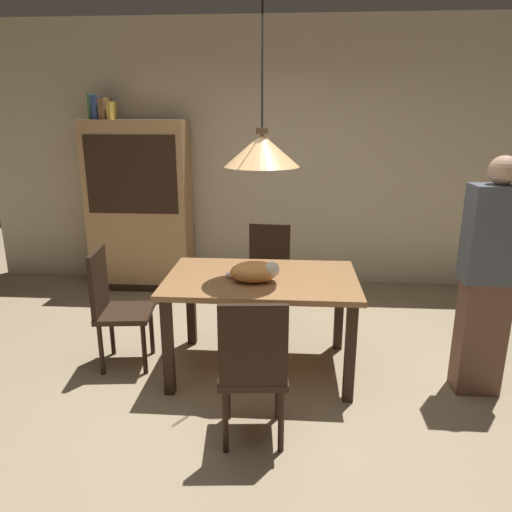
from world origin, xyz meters
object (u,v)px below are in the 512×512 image
at_px(book_brown_thick, 105,109).
at_px(person_standing, 488,279).
at_px(chair_left_side, 114,303).
at_px(chair_near_front, 253,366).
at_px(book_blue_wide, 98,108).
at_px(book_yellow_short, 112,111).
at_px(pendant_lamp, 262,150).
at_px(chair_far_back, 268,271).
at_px(hutch_bookcase, 140,209).
at_px(dining_table, 262,290).
at_px(cat_sleeping, 256,272).
at_px(book_green_slim, 93,107).

xyz_separation_m(book_brown_thick, person_standing, (3.30, -1.99, -1.13)).
height_order(chair_left_side, chair_near_front, same).
height_order(chair_near_front, book_blue_wide, book_blue_wide).
height_order(book_yellow_short, person_standing, book_yellow_short).
distance_m(chair_left_side, book_blue_wide, 2.44).
bearing_deg(person_standing, pendant_lamp, 173.26).
height_order(chair_far_back, hutch_bookcase, hutch_bookcase).
height_order(chair_left_side, chair_far_back, same).
bearing_deg(book_brown_thick, pendant_lamp, -45.63).
bearing_deg(book_brown_thick, person_standing, -31.06).
bearing_deg(book_blue_wide, dining_table, -44.44).
bearing_deg(cat_sleeping, pendant_lamp, 72.29).
xyz_separation_m(cat_sleeping, hutch_bookcase, (-1.43, 1.92, 0.06)).
distance_m(chair_left_side, chair_near_front, 1.43).
height_order(dining_table, pendant_lamp, pendant_lamp).
height_order(dining_table, hutch_bookcase, hutch_bookcase).
bearing_deg(book_blue_wide, chair_left_side, -68.50).
xyz_separation_m(chair_left_side, person_standing, (2.66, -0.17, 0.32)).
bearing_deg(person_standing, dining_table, 173.26).
bearing_deg(book_green_slim, hutch_bookcase, -0.20).
xyz_separation_m(chair_far_back, hutch_bookcase, (-1.47, 0.93, 0.38)).
xyz_separation_m(chair_left_side, chair_far_back, (1.13, 0.89, 0.00)).
distance_m(chair_far_back, book_blue_wide, 2.53).
relative_size(pendant_lamp, person_standing, 0.79).
xyz_separation_m(dining_table, hutch_bookcase, (-1.46, 1.81, 0.24)).
distance_m(hutch_bookcase, book_yellow_short, 1.08).
bearing_deg(person_standing, book_brown_thick, 148.94).
relative_size(chair_left_side, book_green_slim, 3.58).
distance_m(dining_table, chair_left_side, 1.14).
height_order(hutch_bookcase, book_brown_thick, book_brown_thick).
distance_m(dining_table, person_standing, 1.56).
bearing_deg(book_blue_wide, pendant_lamp, -44.44).
relative_size(hutch_bookcase, book_blue_wide, 7.71).
bearing_deg(hutch_bookcase, chair_near_front, -61.28).
distance_m(hutch_bookcase, book_blue_wide, 1.14).
bearing_deg(person_standing, chair_far_back, 145.26).
bearing_deg(chair_far_back, book_yellow_short, 151.40).
xyz_separation_m(chair_left_side, cat_sleeping, (1.09, -0.10, 0.32)).
bearing_deg(cat_sleeping, chair_near_front, -86.80).
height_order(chair_far_back, book_green_slim, book_green_slim).
bearing_deg(pendant_lamp, chair_far_back, 89.60).
xyz_separation_m(cat_sleeping, person_standing, (1.57, -0.07, 0.00)).
xyz_separation_m(pendant_lamp, person_standing, (1.53, -0.18, -0.83)).
distance_m(chair_left_side, hutch_bookcase, 1.88).
distance_m(book_brown_thick, book_yellow_short, 0.07).
height_order(cat_sleeping, book_green_slim, book_green_slim).
distance_m(pendant_lamp, book_yellow_short, 2.50).
height_order(chair_near_front, hutch_bookcase, hutch_bookcase).
bearing_deg(book_blue_wide, hutch_bookcase, -0.23).
xyz_separation_m(cat_sleeping, book_yellow_short, (-1.66, 1.92, 1.11)).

